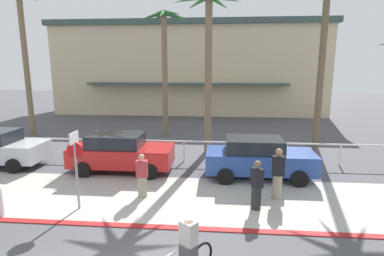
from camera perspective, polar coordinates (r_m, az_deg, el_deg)
name	(u,v)px	position (r m, az deg, el deg)	size (l,w,h in m)	color
ground_plane	(187,153)	(16.54, -0.90, -4.60)	(80.00, 80.00, 0.00)	#4C4C51
sidewalk_strip	(171,198)	(11.12, -4.00, -12.83)	(44.00, 4.00, 0.02)	#ADAAA0
curb_paint	(160,227)	(9.36, -5.98, -17.80)	(44.00, 0.24, 0.03)	maroon
building_backdrop	(191,68)	(31.94, -0.22, 11.06)	(26.06, 9.42, 8.64)	beige
rail_fence	(184,145)	(14.88, -1.50, -3.08)	(19.62, 0.08, 1.04)	white
stop_sign_bike_lane	(76,160)	(10.41, -20.81, -5.50)	(0.52, 0.56, 2.56)	gray
bollard_2	(0,201)	(11.32, -32.07, -11.43)	(0.20, 0.20, 1.00)	white
palm_tree_0	(23,36)	(22.66, -28.83, 14.80)	(3.34, 3.02, 9.14)	#756047
palm_tree_1	(165,43)	(20.11, -5.08, 15.43)	(3.11, 2.99, 7.99)	#756047
palm_tree_2	(208,34)	(16.05, 3.03, 17.01)	(3.40, 3.21, 8.12)	#756047
palm_tree_3	(324,24)	(18.61, 23.38, 17.34)	(3.30, 3.08, 9.34)	brown
car_red_1	(121,152)	(13.82, -13.10, -4.41)	(4.40, 2.02, 1.69)	red
car_blue_2	(258,158)	(13.00, 12.19, -5.38)	(4.40, 2.02, 1.69)	#284793
cyclist_red_0	(187,252)	(7.04, -0.93, -22.07)	(1.16, 1.47, 1.50)	black
pedestrian_0	(142,178)	(11.07, -9.25, -9.07)	(0.43, 0.36, 1.59)	gray
pedestrian_1	(257,187)	(10.23, 11.89, -10.74)	(0.42, 0.47, 1.65)	#232326
pedestrian_2	(278,176)	(11.12, 15.64, -8.54)	(0.40, 0.32, 1.83)	gray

